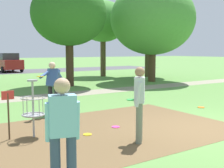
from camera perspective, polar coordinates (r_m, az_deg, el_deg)
The scene contains 15 objects.
ground_plane at distance 8.24m, azimuth 17.75°, elevation -8.32°, with size 160.00×160.00×0.00m, color #5B8942.
dirt_tee_pad at distance 7.73m, azimuth -0.85°, elevation -8.94°, with size 6.61×4.48×0.01m, color brown.
disc_golf_basket at distance 7.20m, azimuth -15.65°, elevation -4.22°, with size 0.98×0.58×1.39m.
player_foreground_watching at distance 4.05m, azimuth -9.57°, elevation -9.28°, with size 0.50×0.44×1.71m.
player_throwing at distance 9.60m, azimuth -11.47°, elevation -0.06°, with size 1.08×0.66×1.71m.
player_waiting_left at distance 6.56m, azimuth 5.36°, elevation -3.14°, with size 0.45×0.46×1.71m.
frisbee_near_basket at distance 11.16m, azimuth 17.02°, elevation -4.38°, with size 0.25×0.25×0.02m, color orange.
frisbee_mid_grass at distance 7.32m, azimuth -4.81°, elevation -9.81°, with size 0.22×0.22×0.02m, color gold.
frisbee_far_left at distance 7.99m, azimuth 0.73°, elevation -8.38°, with size 0.23×0.23×0.02m, color #E53D99.
tree_near_right at distance 19.89m, azimuth 7.93°, elevation 12.46°, with size 5.57×5.57×6.52m.
tree_mid_left at distance 23.64m, azimuth 7.09°, elevation 12.64°, with size 3.86×3.86×6.28m.
tree_mid_center at distance 23.84m, azimuth -1.78°, elevation 12.07°, with size 3.85×3.85×6.04m.
tree_far_center at distance 17.32m, azimuth -8.41°, elevation 13.40°, with size 4.33×4.33×6.02m.
parked_car_center_right at distance 30.63m, azimuth -19.68°, elevation 4.00°, with size 2.14×4.29×1.84m.
gravel_path at distance 14.25m, azimuth -6.97°, elevation -1.85°, with size 40.00×1.51×0.00m, color gray.
Camera 1 is at (-6.23, -4.97, 2.06)m, focal length 46.78 mm.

